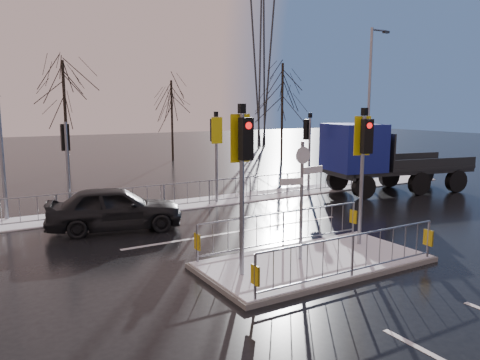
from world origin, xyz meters
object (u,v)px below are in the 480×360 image
street_lamp_right (370,100)px  car_far_lane (115,208)px  traffic_island (314,250)px  flatbed_truck (371,156)px

street_lamp_right → car_far_lane: bearing=-170.2°
traffic_island → street_lamp_right: (10.58, 8.49, 4.00)m
flatbed_truck → street_lamp_right: bearing=48.0°
traffic_island → flatbed_truck: bearing=36.6°
car_far_lane → flatbed_truck: (12.32, 0.51, 1.00)m
traffic_island → car_far_lane: size_ratio=1.37×
flatbed_truck → traffic_island: bearing=-143.4°
car_far_lane → street_lamp_right: 14.72m
flatbed_truck → street_lamp_right: (1.73, 1.92, 2.64)m
traffic_island → car_far_lane: bearing=119.8°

